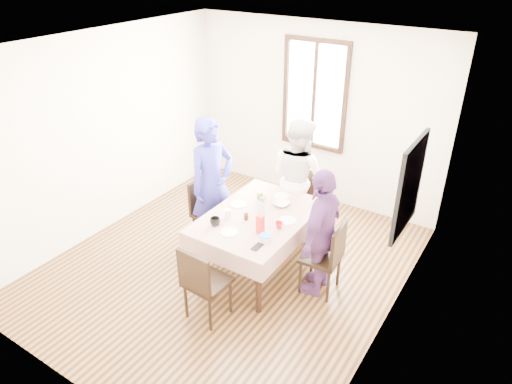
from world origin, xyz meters
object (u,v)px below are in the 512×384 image
(chair_right, at_px, (321,257))
(chair_far, at_px, (297,203))
(dining_table, at_px, (258,242))
(chair_near, at_px, (207,281))
(person_far, at_px, (298,178))
(person_right, at_px, (321,233))
(chair_left, at_px, (212,213))
(person_left, at_px, (211,185))

(chair_right, xyz_separation_m, chair_far, (-0.82, 0.96, 0.00))
(dining_table, distance_m, chair_near, 1.01)
(chair_far, bearing_deg, person_far, 91.77)
(dining_table, relative_size, person_right, 0.94)
(dining_table, relative_size, chair_far, 1.60)
(dining_table, relative_size, chair_left, 1.60)
(chair_far, distance_m, chair_near, 2.00)
(person_far, bearing_deg, person_right, 150.01)
(person_left, bearing_deg, chair_near, -128.22)
(chair_right, height_order, chair_near, same)
(chair_near, height_order, person_far, person_far)
(chair_near, bearing_deg, chair_far, 93.00)
(dining_table, height_order, person_left, person_left)
(person_far, bearing_deg, chair_far, -70.42)
(chair_right, relative_size, person_far, 0.54)
(chair_right, distance_m, person_far, 1.30)
(dining_table, distance_m, chair_right, 0.83)
(dining_table, bearing_deg, person_far, 90.00)
(person_right, bearing_deg, chair_near, -40.58)
(chair_right, xyz_separation_m, person_far, (-0.82, 0.94, 0.38))
(chair_far, bearing_deg, person_left, 49.04)
(chair_left, height_order, chair_far, same)
(chair_far, bearing_deg, chair_near, 91.77)
(chair_left, bearing_deg, person_right, 87.38)
(person_left, xyz_separation_m, person_far, (0.80, 0.85, -0.05))
(chair_near, distance_m, person_far, 2.02)
(chair_left, height_order, chair_near, same)
(chair_right, xyz_separation_m, chair_near, (-0.82, -1.05, 0.00))
(person_far, distance_m, person_right, 1.23)
(chair_far, xyz_separation_m, person_right, (0.80, -0.96, 0.32))
(dining_table, bearing_deg, person_right, 3.26)
(person_left, bearing_deg, chair_far, -26.01)
(chair_right, height_order, person_far, person_far)
(dining_table, relative_size, person_left, 0.82)
(person_left, relative_size, person_right, 1.14)
(chair_right, relative_size, chair_far, 1.00)
(chair_right, distance_m, chair_near, 1.33)
(dining_table, height_order, chair_near, chair_near)
(person_right, bearing_deg, chair_right, 86.77)
(chair_left, bearing_deg, person_left, 90.60)
(chair_right, distance_m, chair_far, 1.26)
(chair_right, bearing_deg, person_right, 85.83)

